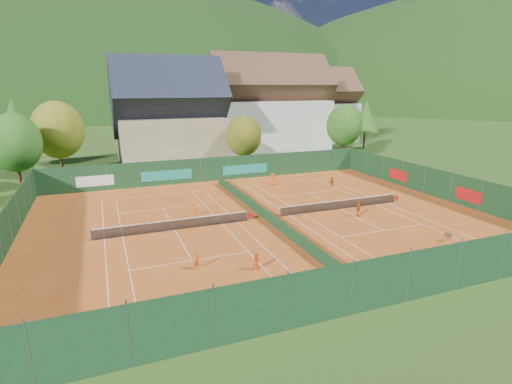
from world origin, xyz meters
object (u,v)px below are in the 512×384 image
object	(u,v)px
player_left_near	(196,260)
player_left_far	(192,209)
hotel_block_b	(315,110)
player_right_far_a	(273,179)
player_left_mid	(257,262)
chalet	(170,120)
ball_hopper	(448,235)
player_right_near	(358,208)
player_right_far_b	(332,182)
hotel_block_a	(270,110)

from	to	relation	value
player_left_near	player_left_far	xyz separation A→B (m)	(2.16, 10.80, 0.07)
hotel_block_b	player_left_near	xyz separation A→B (m)	(-38.00, -51.80, -5.99)
player_right_far_a	player_left_mid	bearing A→B (deg)	43.49
chalet	player_left_near	xyz separation A→B (m)	(-5.00, -37.80, -5.99)
ball_hopper	player_left_mid	xyz separation A→B (m)	(-15.40, 0.70, 0.07)
chalet	player_left_near	bearing A→B (deg)	-97.54
player_right_near	player_right_far_a	distance (m)	13.75
chalet	hotel_block_b	bearing A→B (deg)	22.99
player_left_near	player_left_far	world-z (taller)	player_left_far
ball_hopper	player_right_far_a	bearing A→B (deg)	104.07
hotel_block_b	player_left_mid	xyz separation A→B (m)	(-34.44, -53.44, -6.00)
hotel_block_b	player_right_far_b	size ratio (longest dim) A/B	13.50
hotel_block_a	hotel_block_b	bearing A→B (deg)	29.74
player_right_far_a	player_right_near	bearing A→B (deg)	80.55
player_left_mid	player_right_near	world-z (taller)	player_right_near
player_right_near	player_left_mid	bearing A→B (deg)	159.39
player_left_near	player_left_mid	distance (m)	3.92
chalet	player_left_mid	world-z (taller)	chalet
player_left_mid	player_left_far	size ratio (longest dim) A/B	0.89
chalet	hotel_block_b	size ratio (longest dim) A/B	0.94
player_left_mid	player_right_near	xyz separation A→B (m)	(12.67, 6.94, 0.14)
player_right_far_b	player_right_far_a	bearing A→B (deg)	-58.35
ball_hopper	player_right_far_b	bearing A→B (deg)	87.04
player_left_near	player_right_near	bearing A→B (deg)	-18.67
hotel_block_b	ball_hopper	distance (m)	57.71
chalet	player_right_near	bearing A→B (deg)	-70.94
hotel_block_b	player_right_far_a	xyz separation A→B (m)	(-24.34, -33.00, -5.85)
chalet	player_left_mid	xyz separation A→B (m)	(-1.44, -39.44, -6.00)
chalet	player_right_near	xyz separation A→B (m)	(11.23, -32.51, -5.86)
ball_hopper	player_right_far_a	distance (m)	21.81
hotel_block_a	player_left_mid	size ratio (longest dim) A/B	17.40
player_left_far	player_right_far_a	size ratio (longest dim) A/B	0.91
ball_hopper	player_left_mid	bearing A→B (deg)	177.39
player_left_near	player_left_mid	world-z (taller)	player_left_near
hotel_block_a	player_right_far_a	size ratio (longest dim) A/B	14.04
hotel_block_a	player_right_far_a	distance (m)	27.85
hotel_block_a	player_right_far_b	world-z (taller)	hotel_block_a
hotel_block_a	player_right_far_b	distance (m)	29.22
player_left_mid	player_right_near	size ratio (longest dim) A/B	0.81
player_right_far_a	player_left_near	bearing A→B (deg)	33.78
ball_hopper	player_right_near	bearing A→B (deg)	109.68
player_right_far_b	hotel_block_a	bearing A→B (deg)	-129.93
chalet	player_right_near	distance (m)	34.89
player_left_mid	player_right_far_a	world-z (taller)	player_right_far_a
chalet	hotel_block_a	world-z (taller)	hotel_block_a
hotel_block_a	player_left_near	xyz separation A→B (m)	(-24.00, -43.80, -6.75)
player_left_near	player_left_mid	xyz separation A→B (m)	(3.56, -1.64, -0.01)
hotel_block_a	player_left_far	size ratio (longest dim) A/B	15.45
player_left_near	player_left_far	size ratio (longest dim) A/B	0.90
hotel_block_b	player_right_far_b	xyz separation A→B (m)	(-18.10, -36.13, -5.98)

